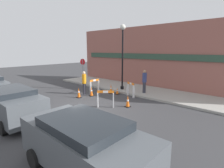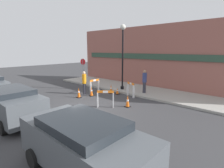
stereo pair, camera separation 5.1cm
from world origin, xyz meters
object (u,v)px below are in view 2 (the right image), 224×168
parked_car_1 (12,102)px  person_pedestrian (144,81)px  person_worker (84,82)px  parked_car_2 (83,143)px  streetlamp_post (123,48)px  stop_sign (83,67)px

parked_car_1 → person_pedestrian: bearing=76.3°
person_pedestrian → parked_car_1: 8.82m
person_worker → parked_car_2: (6.96, -5.56, -0.07)m
streetlamp_post → person_worker: streetlamp_post is taller
person_pedestrian → parked_car_2: person_pedestrian is taller
person_worker → parked_car_1: 5.73m
parked_car_1 → parked_car_2: (5.57, -0.00, 0.00)m
streetlamp_post → parked_car_2: (5.54, -8.43, -2.58)m
parked_car_2 → person_worker: bearing=141.4°
stop_sign → person_worker: bearing=130.8°
parked_car_1 → parked_car_2: parked_car_2 is taller
person_worker → parked_car_2: bearing=-44.9°
stop_sign → parked_car_2: (10.30, -8.08, -0.82)m
streetlamp_post → stop_sign: 5.09m
streetlamp_post → stop_sign: streetlamp_post is taller
stop_sign → person_worker: 4.26m
person_worker → parked_car_2: person_worker is taller
stop_sign → parked_car_1: 9.40m
streetlamp_post → stop_sign: bearing=-175.8°
streetlamp_post → person_pedestrian: streetlamp_post is taller
person_pedestrian → parked_car_2: 9.25m
parked_car_2 → streetlamp_post: bearing=123.3°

